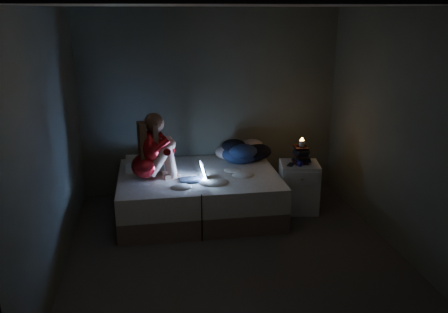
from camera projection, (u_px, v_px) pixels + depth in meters
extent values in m
cube|color=#3C3937|center=(234.00, 253.00, 5.17)|extent=(3.60, 3.80, 0.02)
cube|color=silver|center=(236.00, 5.00, 4.38)|extent=(3.60, 3.80, 0.02)
cube|color=#464A40|center=(210.00, 104.00, 6.57)|extent=(3.60, 0.02, 2.60)
cube|color=#464A40|center=(289.00, 218.00, 2.98)|extent=(3.60, 0.02, 2.60)
cube|color=#464A40|center=(50.00, 147.00, 4.50)|extent=(0.02, 3.80, 2.60)
cube|color=#464A40|center=(399.00, 132.00, 5.05)|extent=(0.02, 3.80, 2.60)
cube|color=white|center=(145.00, 163.00, 6.16)|extent=(0.50, 0.35, 0.14)
cube|color=silver|center=(299.00, 187.00, 6.17)|extent=(0.56, 0.51, 0.66)
cylinder|color=beige|center=(302.00, 142.00, 6.00)|extent=(0.07, 0.07, 0.08)
cube|color=black|center=(292.00, 165.00, 5.98)|extent=(0.12, 0.16, 0.01)
sphere|color=navy|center=(302.00, 164.00, 5.92)|extent=(0.08, 0.08, 0.08)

